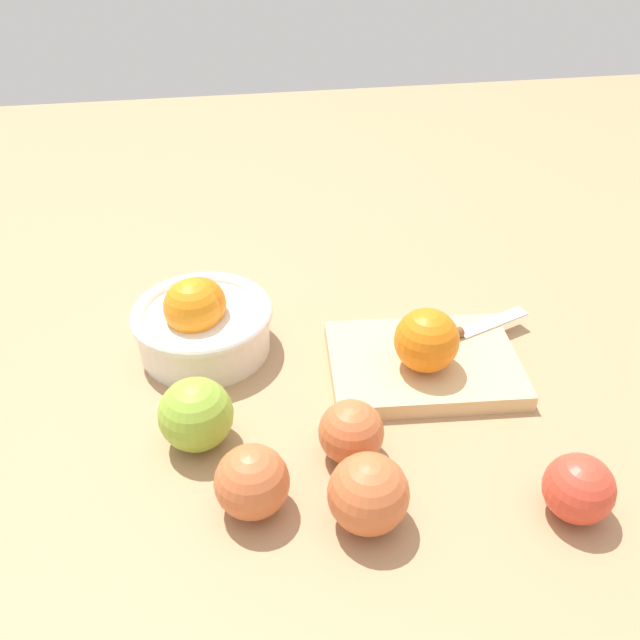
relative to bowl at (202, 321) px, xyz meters
name	(u,v)px	position (x,y,z in m)	size (l,w,h in m)	color
ground_plane	(341,401)	(0.16, -0.13, -0.05)	(2.40, 2.40, 0.00)	tan
bowl	(202,321)	(0.00, 0.00, 0.00)	(0.18, 0.18, 0.11)	white
cutting_board	(423,364)	(0.27, -0.09, -0.03)	(0.24, 0.17, 0.02)	#DBB77F
orange_on_board	(427,340)	(0.27, -0.11, 0.02)	(0.08, 0.08, 0.08)	orange
knife	(467,330)	(0.34, -0.05, -0.02)	(0.15, 0.07, 0.01)	silver
apple_front_left	(196,414)	(-0.01, -0.17, 0.00)	(0.08, 0.08, 0.08)	#8EB738
apple_front_left_2	(252,482)	(0.04, -0.27, -0.01)	(0.08, 0.08, 0.08)	#CC6638
apple_front_center	(351,432)	(0.15, -0.22, -0.01)	(0.07, 0.07, 0.07)	#CC6638
apple_front_center_2	(368,494)	(0.15, -0.30, -0.01)	(0.08, 0.08, 0.08)	#CC6638
apple_front_right	(579,489)	(0.36, -0.33, -0.01)	(0.07, 0.07, 0.07)	#D6422D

